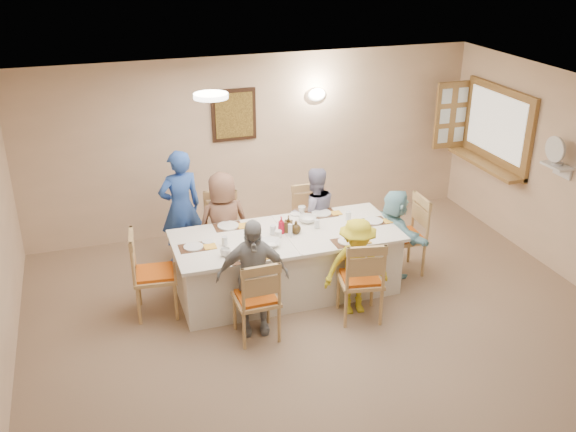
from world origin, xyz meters
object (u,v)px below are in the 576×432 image
object	(u,v)px
desk_fan	(557,154)
dining_table	(286,263)
chair_front_left	(256,297)
chair_right_end	(403,235)
chair_back_left	(222,233)
diner_back_right	(314,215)
diner_front_right	(356,267)
chair_front_right	(360,278)
diner_back_left	(224,224)
chair_left_end	(155,273)
caregiver	(181,208)
diner_right_end	(394,233)
chair_back_right	(311,222)
condiment_ketchup	(281,225)
diner_front_left	(253,277)
serving_hatch	(497,127)

from	to	relation	value
desk_fan	dining_table	world-z (taller)	desk_fan
chair_front_left	chair_right_end	world-z (taller)	chair_right_end
chair_back_left	diner_back_right	xyz separation A→B (m)	(1.20, -0.12, 0.14)
chair_back_left	diner_front_right	xyz separation A→B (m)	(1.20, -1.48, 0.08)
chair_front_right	diner_back_left	size ratio (longest dim) A/B	0.75
chair_back_left	chair_front_left	distance (m)	1.60
chair_left_end	diner_back_left	world-z (taller)	diner_back_left
chair_back_left	chair_right_end	distance (m)	2.29
diner_back_left	chair_front_right	bearing A→B (deg)	123.08
dining_table	diner_back_right	bearing A→B (deg)	48.58
dining_table	caregiver	xyz separation A→B (m)	(-1.05, 1.15, 0.39)
chair_front_right	diner_front_right	size ratio (longest dim) A/B	0.87
diner_back_left	diner_right_end	size ratio (longest dim) A/B	1.19
chair_back_right	chair_left_end	xyz separation A→B (m)	(-2.15, -0.80, 0.04)
dining_table	chair_front_left	size ratio (longest dim) A/B	2.74
chair_back_right	condiment_ketchup	distance (m)	1.07
diner_back_left	diner_front_left	bearing A→B (deg)	84.05
serving_hatch	condiment_ketchup	xyz separation A→B (m)	(-3.44, -0.83, -0.63)
dining_table	chair_left_end	xyz separation A→B (m)	(-1.55, 0.00, 0.13)
diner_front_left	caregiver	world-z (taller)	caregiver
chair_front_right	diner_front_left	size ratio (longest dim) A/B	0.76
condiment_ketchup	chair_right_end	bearing A→B (deg)	-1.56
dining_table	diner_front_right	xyz separation A→B (m)	(0.60, -0.68, 0.20)
chair_back_left	diner_front_left	xyz separation A→B (m)	(0.00, -1.48, 0.16)
diner_back_right	chair_left_end	bearing A→B (deg)	17.54
chair_front_left	caregiver	bearing A→B (deg)	-77.97
condiment_ketchup	serving_hatch	bearing A→B (deg)	13.63
chair_back_left	diner_front_right	distance (m)	1.91
chair_front_right	chair_left_end	size ratio (longest dim) A/B	0.98
chair_front_right	diner_front_left	distance (m)	1.22
serving_hatch	chair_left_end	bearing A→B (deg)	-169.92
chair_front_left	diner_right_end	distance (m)	2.17
chair_back_right	chair_front_right	bearing A→B (deg)	-86.83
chair_front_left	diner_front_right	bearing A→B (deg)	-175.26
chair_left_end	chair_right_end	bearing A→B (deg)	-83.77
chair_back_left	diner_back_right	size ratio (longest dim) A/B	0.78
chair_back_right	diner_back_right	size ratio (longest dim) A/B	0.74
chair_right_end	diner_right_end	size ratio (longest dim) A/B	0.90
diner_back_right	desk_fan	bearing A→B (deg)	156.72
chair_back_right	diner_back_left	size ratio (longest dim) A/B	0.71
chair_right_end	diner_front_left	size ratio (longest dim) A/B	0.77
chair_left_end	dining_table	bearing A→B (deg)	-83.77
chair_back_right	diner_back_right	distance (m)	0.20
diner_back_right	serving_hatch	bearing A→B (deg)	-175.95
desk_fan	chair_right_end	size ratio (longest dim) A/B	0.29
diner_front_right	chair_left_end	bearing A→B (deg)	167.66
chair_front_left	diner_back_right	distance (m)	1.91
chair_left_end	diner_right_end	distance (m)	2.97
chair_right_end	diner_back_left	world-z (taller)	diner_back_left
chair_left_end	condiment_ketchup	size ratio (longest dim) A/B	4.84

